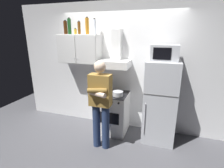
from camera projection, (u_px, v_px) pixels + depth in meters
ground_plane at (112, 137)px, 3.52m from camera, size 7.00×7.00×0.00m
back_wall_tiled at (120, 68)px, 3.68m from camera, size 4.80×0.10×2.70m
upper_cabinet at (80, 49)px, 3.61m from camera, size 0.90×0.37×0.60m
stove_oven at (113, 112)px, 3.64m from camera, size 0.60×0.62×0.87m
range_hood at (115, 58)px, 3.42m from camera, size 0.60×0.44×0.75m
refrigerator at (160, 102)px, 3.26m from camera, size 0.60×0.62×1.60m
microwave at (165, 53)px, 3.00m from camera, size 0.48×0.37×0.28m
person_standing at (100, 103)px, 2.97m from camera, size 0.38×0.33×1.64m
cooking_pot at (118, 94)px, 3.35m from camera, size 0.31×0.21×0.09m
bottle_beer_brown at (79, 28)px, 3.46m from camera, size 0.06×0.06×0.26m
bottle_liquor_amber at (87, 26)px, 3.43m from camera, size 0.08×0.08×0.34m
bottle_rum_dark at (66, 28)px, 3.57m from camera, size 0.08×0.08×0.28m
bottle_spice_jar at (75, 31)px, 3.53m from camera, size 0.06×0.06×0.12m
bottle_vodka_clear at (94, 27)px, 3.42m from camera, size 0.07×0.07×0.31m
bottle_wine_green at (69, 26)px, 3.50m from camera, size 0.07×0.07×0.33m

